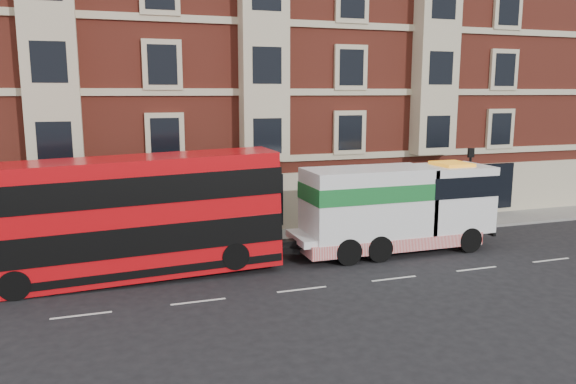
% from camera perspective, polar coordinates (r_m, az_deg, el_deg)
% --- Properties ---
extents(ground, '(120.00, 120.00, 0.00)m').
position_cam_1_polar(ground, '(21.94, 1.41, -9.87)').
color(ground, black).
rests_on(ground, ground).
extents(sidewalk, '(90.00, 3.00, 0.15)m').
position_cam_1_polar(sidewalk, '(28.76, -3.71, -4.86)').
color(sidewalk, slate).
rests_on(sidewalk, ground).
extents(victorian_terrace, '(45.00, 12.00, 20.40)m').
position_cam_1_polar(victorian_terrace, '(35.28, -6.33, 14.24)').
color(victorian_terrace, maroon).
rests_on(victorian_terrace, ground).
extents(lamp_post_west, '(0.35, 0.15, 4.35)m').
position_cam_1_polar(lamp_post_west, '(26.04, -15.89, -0.94)').
color(lamp_post_west, black).
rests_on(lamp_post_west, sidewalk).
extents(lamp_post_east, '(0.35, 0.15, 4.35)m').
position_cam_1_polar(lamp_post_east, '(32.26, 17.94, 1.03)').
color(lamp_post_east, black).
rests_on(lamp_post_east, sidewalk).
extents(double_decker_bus, '(12.18, 2.80, 4.93)m').
position_cam_1_polar(double_decker_bus, '(23.45, -16.01, -2.31)').
color(double_decker_bus, red).
rests_on(double_decker_bus, ground).
extents(tow_truck, '(9.76, 2.88, 4.07)m').
position_cam_1_polar(tow_truck, '(26.86, 10.68, -1.53)').
color(tow_truck, white).
rests_on(tow_truck, ground).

